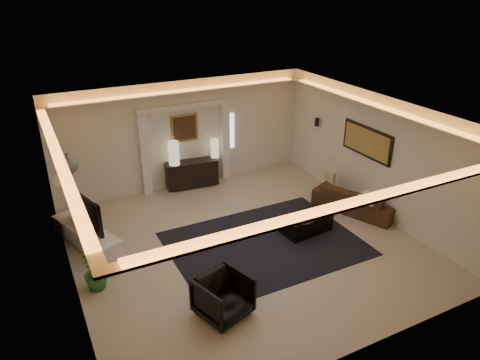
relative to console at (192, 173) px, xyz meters
name	(u,v)px	position (x,y,z in m)	size (l,w,h in m)	color
floor	(244,244)	(-0.07, -3.25, -0.40)	(7.00, 7.00, 0.00)	tan
ceiling	(245,115)	(-0.07, -3.25, 2.50)	(7.00, 7.00, 0.00)	white
wall_back	(184,135)	(-0.07, 0.25, 1.05)	(7.00, 7.00, 0.00)	beige
wall_front	(359,278)	(-0.07, -6.75, 1.05)	(7.00, 7.00, 0.00)	beige
wall_left	(65,223)	(-3.57, -3.25, 1.05)	(7.00, 7.00, 0.00)	beige
wall_right	(375,155)	(3.43, -3.25, 1.05)	(7.00, 7.00, 0.00)	beige
cove_soffit	(245,129)	(-0.07, -3.25, 2.22)	(7.00, 7.00, 0.04)	silver
daylight_slit	(230,131)	(1.28, 0.23, 0.95)	(0.25, 0.03, 1.00)	white
area_rug	(265,244)	(0.33, -3.45, -0.39)	(4.00, 3.00, 0.01)	black
pilaster_left	(145,155)	(-1.22, 0.15, 0.70)	(0.22, 0.20, 2.20)	silver
pilaster_right	(225,141)	(1.08, 0.15, 0.70)	(0.22, 0.20, 2.20)	silver
alcove_header	(184,106)	(-0.07, 0.15, 1.85)	(2.52, 0.20, 0.12)	silver
painting_frame	(184,128)	(-0.07, 0.22, 1.25)	(0.74, 0.04, 0.74)	tan
painting_canvas	(185,128)	(-0.07, 0.19, 1.25)	(0.62, 0.02, 0.62)	#4C2D1E
art_panel_frame	(367,142)	(3.40, -2.95, 1.30)	(0.04, 1.64, 0.74)	black
art_panel_gold	(366,142)	(3.38, -2.95, 1.30)	(0.02, 1.50, 0.62)	tan
wall_sconce	(317,122)	(3.31, -1.05, 1.28)	(0.12, 0.12, 0.22)	black
wall_niche	(57,181)	(-3.51, -1.85, 1.25)	(0.10, 0.55, 0.04)	silver
console	(192,173)	(0.00, 0.00, 0.00)	(1.41, 0.44, 0.70)	black
lamp_left	(174,153)	(-0.48, 0.00, 0.69)	(0.29, 0.29, 0.64)	beige
lamp_right	(215,145)	(0.70, 0.00, 0.69)	(0.23, 0.23, 0.50)	beige
media_ledge	(87,236)	(-3.11, -1.73, -0.18)	(0.52, 2.06, 0.39)	white
tv	(79,212)	(-3.18, -1.74, 0.42)	(0.17, 1.30, 0.75)	black
figurine	(75,210)	(-3.22, -1.22, 0.24)	(0.15, 0.15, 0.41)	black
ginger_jar	(68,163)	(-3.22, -1.55, 1.48)	(0.40, 0.40, 0.42)	#374D56
plant	(95,271)	(-3.22, -3.33, -0.02)	(0.43, 0.43, 0.76)	#2D652C
sofa	(356,200)	(3.08, -3.15, -0.10)	(0.80, 2.05, 0.60)	#482E18
throw_blanket	(369,198)	(3.08, -3.57, 0.15)	(0.62, 0.51, 0.07)	white
throw_pillow	(331,177)	(3.02, -2.20, 0.15)	(0.11, 0.36, 0.36)	tan
coffee_table	(306,223)	(1.43, -3.40, -0.20)	(1.10, 0.60, 0.41)	black
bowl	(305,222)	(1.17, -3.71, 0.05)	(0.33, 0.33, 0.08)	black
magazine	(296,217)	(1.16, -3.38, 0.02)	(0.22, 0.16, 0.03)	beige
armchair	(223,296)	(-1.41, -5.05, -0.02)	(0.81, 0.83, 0.76)	black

